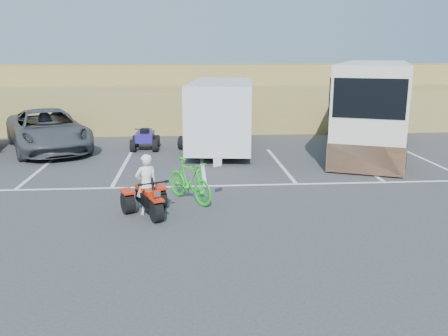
{
  "coord_description": "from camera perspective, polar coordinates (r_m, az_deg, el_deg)",
  "views": [
    {
      "loc": [
        -0.46,
        -10.89,
        3.81
      ],
      "look_at": [
        0.41,
        0.51,
        1.0
      ],
      "focal_mm": 38.0,
      "sensor_mm": 36.0,
      "label": 1
    }
  ],
  "objects": [
    {
      "name": "green_dirt_bike",
      "position": [
        12.34,
        -4.21,
        -1.51
      ],
      "size": [
        1.49,
        1.83,
        1.12
      ],
      "primitive_type": "imported",
      "rotation": [
        0.0,
        0.0,
        0.61
      ],
      "color": "#14BF19",
      "rests_on": "ground"
    },
    {
      "name": "red_trike_atv",
      "position": [
        11.53,
        -8.93,
        -5.67
      ],
      "size": [
        1.55,
        1.74,
        0.93
      ],
      "primitive_type": null,
      "rotation": [
        0.0,
        0.0,
        0.41
      ],
      "color": "red",
      "rests_on": "ground"
    },
    {
      "name": "quad_atv_blue",
      "position": [
        19.28,
        -9.42,
        2.22
      ],
      "size": [
        1.08,
        1.44,
        0.94
      ],
      "primitive_type": null,
      "rotation": [
        0.0,
        0.0,
        -0.01
      ],
      "color": "navy",
      "rests_on": "ground"
    },
    {
      "name": "grey_pickup",
      "position": [
        20.04,
        -20.46,
        4.3
      ],
      "size": [
        4.77,
        6.34,
        1.6
      ],
      "primitive_type": "imported",
      "rotation": [
        0.0,
        0.0,
        0.42
      ],
      "color": "#404247",
      "rests_on": "ground"
    },
    {
      "name": "ground",
      "position": [
        11.55,
        -1.82,
        -5.47
      ],
      "size": [
        100.0,
        100.0,
        0.0
      ],
      "primitive_type": "plane",
      "color": "#363638",
      "rests_on": "ground"
    },
    {
      "name": "grass_embankment",
      "position": [
        26.48,
        -3.36,
        8.61
      ],
      "size": [
        40.0,
        8.5,
        3.1
      ],
      "color": "olive",
      "rests_on": "ground"
    },
    {
      "name": "rider",
      "position": [
        11.44,
        -9.31,
        -1.95
      ],
      "size": [
        0.63,
        0.54,
        1.48
      ],
      "primitive_type": "imported",
      "rotation": [
        0.0,
        0.0,
        3.55
      ],
      "color": "white",
      "rests_on": "ground"
    },
    {
      "name": "parking_stripes",
      "position": [
        15.49,
        0.7,
        -0.42
      ],
      "size": [
        28.0,
        5.16,
        0.01
      ],
      "color": "white",
      "rests_on": "ground"
    },
    {
      "name": "cargo_trailer",
      "position": [
        18.74,
        -0.29,
        6.59
      ],
      "size": [
        3.02,
        6.02,
        2.69
      ],
      "rotation": [
        0.0,
        0.0,
        -0.13
      ],
      "color": "silver",
      "rests_on": "ground"
    },
    {
      "name": "quad_atv_green",
      "position": [
        19.4,
        -3.08,
        2.46
      ],
      "size": [
        1.69,
        1.91,
        1.03
      ],
      "primitive_type": null,
      "rotation": [
        0.0,
        0.0,
        -0.39
      ],
      "color": "#1A5513",
      "rests_on": "ground"
    },
    {
      "name": "rv_motorhome",
      "position": [
        19.91,
        17.37,
        6.41
      ],
      "size": [
        5.85,
        9.54,
        3.37
      ],
      "rotation": [
        0.0,
        0.0,
        -0.4
      ],
      "color": "silver",
      "rests_on": "ground"
    }
  ]
}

